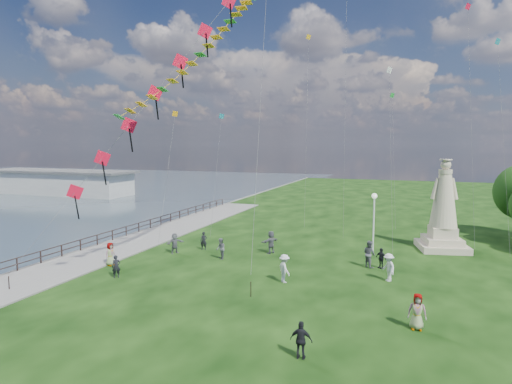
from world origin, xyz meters
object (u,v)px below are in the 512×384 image
at_px(person_6, 204,241).
at_px(person_10, 110,254).
at_px(person_2, 284,268).
at_px(person_8, 389,267).
at_px(person_7, 369,254).
at_px(person_9, 381,258).
at_px(person_1, 221,249).
at_px(person_11, 271,242).
at_px(lamppost, 374,210).
at_px(person_5, 175,243).
at_px(person_0, 116,267).
at_px(statue, 443,216).
at_px(person_4, 417,312).
at_px(person_3, 301,340).
at_px(pier_pavilion, 59,182).

relative_size(person_6, person_10, 0.90).
distance_m(person_2, person_8, 6.70).
xyz_separation_m(person_7, person_9, (0.81, -0.01, -0.23)).
height_order(person_7, person_10, person_7).
relative_size(person_6, person_8, 0.84).
bearing_deg(person_10, person_1, -45.68).
relative_size(person_9, person_11, 0.80).
height_order(lamppost, person_5, lamppost).
bearing_deg(person_8, person_11, -147.81).
bearing_deg(person_10, person_8, -68.04).
height_order(person_0, person_8, person_8).
bearing_deg(person_8, person_9, 159.19).
bearing_deg(statue, person_4, -109.25).
bearing_deg(person_8, person_3, -47.55).
height_order(person_4, person_9, person_4).
distance_m(person_0, person_8, 17.72).
distance_m(person_3, person_9, 14.68).
height_order(person_8, person_10, person_8).
distance_m(person_0, person_10, 3.16).
bearing_deg(person_0, person_7, -13.25).
bearing_deg(lamppost, statue, 26.04).
bearing_deg(lamppost, person_8, -78.09).
height_order(person_2, person_10, person_2).
distance_m(lamppost, person_0, 20.19).
relative_size(lamppost, person_8, 2.66).
height_order(person_5, person_8, person_8).
distance_m(person_0, person_9, 18.19).
relative_size(person_7, person_9, 1.31).
distance_m(person_4, person_7, 10.39).
bearing_deg(statue, person_3, -119.04).
bearing_deg(pier_pavilion, person_0, -42.04).
xyz_separation_m(person_4, person_8, (-1.64, 7.07, 0.03)).
distance_m(statue, person_4, 17.45).
height_order(statue, person_9, statue).
relative_size(person_5, person_8, 0.92).
distance_m(lamppost, person_5, 16.35).
distance_m(person_2, person_11, 7.31).
height_order(lamppost, person_9, lamppost).
relative_size(person_3, person_10, 0.94).
distance_m(person_1, person_7, 10.98).
xyz_separation_m(person_0, person_7, (15.42, 8.21, 0.21)).
height_order(person_5, person_10, person_10).
xyz_separation_m(person_5, person_6, (1.68, 1.81, -0.07)).
bearing_deg(person_8, lamppost, 158.04).
relative_size(statue, lamppost, 1.57).
height_order(person_1, person_5, person_5).
height_order(person_2, person_9, person_2).
xyz_separation_m(person_3, person_6, (-12.02, 14.94, -0.03)).
relative_size(statue, person_4, 4.30).
height_order(person_8, person_11, person_11).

